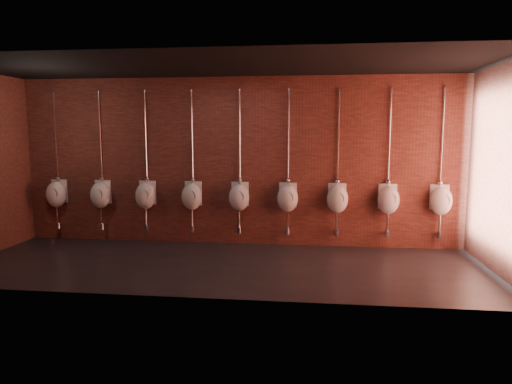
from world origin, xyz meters
The scene contains 11 objects.
ground centered at (0.00, 0.00, 0.00)m, with size 8.50×8.50×0.00m, color black.
room_shell centered at (0.00, 0.00, 2.01)m, with size 8.54×3.04×3.22m.
urinal_0 centered at (-3.64, 1.36, 0.94)m, with size 0.43×0.39×2.72m.
urinal_1 centered at (-2.71, 1.36, 0.94)m, with size 0.43×0.39×2.72m.
urinal_2 centered at (-1.79, 1.36, 0.94)m, with size 0.43×0.39×2.72m.
urinal_3 centered at (-0.86, 1.36, 0.94)m, with size 0.43×0.39×2.72m.
urinal_4 centered at (0.06, 1.36, 0.94)m, with size 0.43×0.39×2.72m.
urinal_5 centered at (0.98, 1.36, 0.94)m, with size 0.43×0.39×2.72m.
urinal_6 centered at (1.91, 1.36, 0.94)m, with size 0.43×0.39×2.72m.
urinal_7 centered at (2.83, 1.36, 0.94)m, with size 0.43×0.39×2.72m.
urinal_8 centered at (3.75, 1.36, 0.94)m, with size 0.43×0.39×2.72m.
Camera 1 is at (1.38, -7.13, 2.17)m, focal length 32.00 mm.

